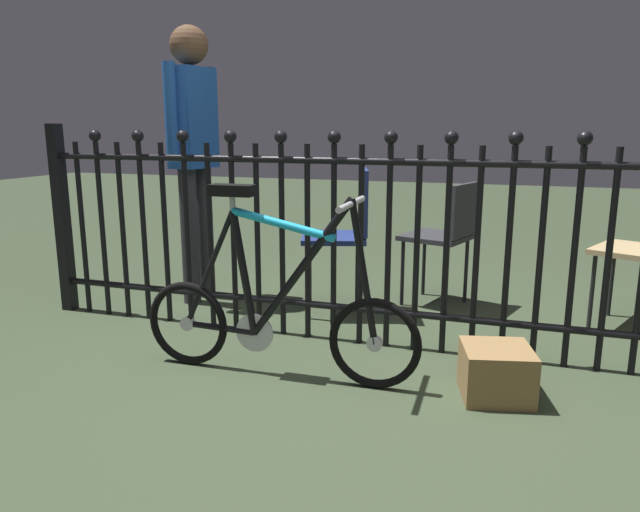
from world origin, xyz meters
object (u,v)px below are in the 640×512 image
chair_navy (347,226)px  display_crate (496,372)px  chair_charcoal (447,231)px  bicycle (275,310)px  person_visitor (193,140)px

chair_navy → display_crate: (0.92, -0.94, -0.43)m
chair_charcoal → chair_navy: chair_navy is taller
bicycle → display_crate: 0.99m
person_visitor → display_crate: 2.31m
bicycle → display_crate: (0.96, 0.09, -0.20)m
chair_navy → display_crate: bearing=-45.4°
chair_navy → display_crate: 1.38m
bicycle → chair_charcoal: bicycle is taller
chair_navy → person_visitor: bearing=-177.4°
chair_navy → display_crate: size_ratio=3.12×
chair_navy → display_crate: chair_navy is taller
person_visitor → display_crate: bearing=-25.0°
bicycle → display_crate: size_ratio=4.67×
chair_charcoal → chair_navy: size_ratio=0.89×
chair_charcoal → person_visitor: 1.69m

